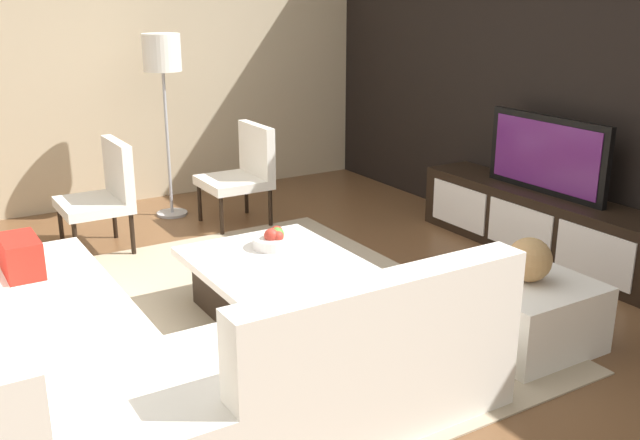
{
  "coord_description": "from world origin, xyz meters",
  "views": [
    {
      "loc": [
        3.67,
        -1.86,
        1.99
      ],
      "look_at": [
        -0.28,
        0.55,
        0.51
      ],
      "focal_mm": 40.54,
      "sensor_mm": 36.0,
      "label": 1
    }
  ],
  "objects_px": {
    "accent_chair_far": "(244,169)",
    "television": "(547,155)",
    "decorative_ball": "(529,260)",
    "accent_chair_near": "(105,190)",
    "fruit_bowl": "(274,239)",
    "media_console": "(540,223)",
    "sectional_couch": "(155,353)",
    "floor_lamp": "(162,63)",
    "ottoman": "(524,312)",
    "coffee_table": "(274,285)"
  },
  "relations": [
    {
      "from": "decorative_ball",
      "to": "accent_chair_far",
      "type": "bearing_deg",
      "value": -172.96
    },
    {
      "from": "television",
      "to": "ottoman",
      "type": "distance_m",
      "value": 1.72
    },
    {
      "from": "ottoman",
      "to": "decorative_ball",
      "type": "relative_size",
      "value": 2.74
    },
    {
      "from": "ottoman",
      "to": "accent_chair_near",
      "type": "bearing_deg",
      "value": -151.01
    },
    {
      "from": "sectional_couch",
      "to": "accent_chair_far",
      "type": "bearing_deg",
      "value": 145.83
    },
    {
      "from": "decorative_ball",
      "to": "ottoman",
      "type": "bearing_deg",
      "value": 0.0
    },
    {
      "from": "media_console",
      "to": "decorative_ball",
      "type": "distance_m",
      "value": 1.64
    },
    {
      "from": "television",
      "to": "accent_chair_far",
      "type": "relative_size",
      "value": 1.28
    },
    {
      "from": "coffee_table",
      "to": "accent_chair_near",
      "type": "xyz_separation_m",
      "value": [
        -1.78,
        -0.55,
        0.29
      ]
    },
    {
      "from": "decorative_ball",
      "to": "floor_lamp",
      "type": "bearing_deg",
      "value": -166.36
    },
    {
      "from": "accent_chair_near",
      "to": "decorative_ball",
      "type": "relative_size",
      "value": 3.41
    },
    {
      "from": "coffee_table",
      "to": "accent_chair_near",
      "type": "bearing_deg",
      "value": -162.67
    },
    {
      "from": "floor_lamp",
      "to": "fruit_bowl",
      "type": "relative_size",
      "value": 5.83
    },
    {
      "from": "floor_lamp",
      "to": "sectional_couch",
      "type": "bearing_deg",
      "value": -21.56
    },
    {
      "from": "coffee_table",
      "to": "fruit_bowl",
      "type": "height_order",
      "value": "fruit_bowl"
    },
    {
      "from": "floor_lamp",
      "to": "fruit_bowl",
      "type": "height_order",
      "value": "floor_lamp"
    },
    {
      "from": "floor_lamp",
      "to": "decorative_ball",
      "type": "distance_m",
      "value": 3.72
    },
    {
      "from": "fruit_bowl",
      "to": "accent_chair_far",
      "type": "relative_size",
      "value": 0.32
    },
    {
      "from": "media_console",
      "to": "accent_chair_far",
      "type": "height_order",
      "value": "accent_chair_far"
    },
    {
      "from": "sectional_couch",
      "to": "fruit_bowl",
      "type": "bearing_deg",
      "value": 126.36
    },
    {
      "from": "decorative_ball",
      "to": "accent_chair_near",
      "type": "bearing_deg",
      "value": -151.01
    },
    {
      "from": "coffee_table",
      "to": "television",
      "type": "bearing_deg",
      "value": 87.51
    },
    {
      "from": "sectional_couch",
      "to": "accent_chair_near",
      "type": "xyz_separation_m",
      "value": [
        -2.4,
        0.44,
        0.21
      ]
    },
    {
      "from": "accent_chair_far",
      "to": "television",
      "type": "bearing_deg",
      "value": 33.99
    },
    {
      "from": "media_console",
      "to": "sectional_couch",
      "type": "bearing_deg",
      "value": -80.86
    },
    {
      "from": "television",
      "to": "fruit_bowl",
      "type": "xyz_separation_m",
      "value": [
        -0.28,
        -2.2,
        -0.36
      ]
    },
    {
      "from": "coffee_table",
      "to": "accent_chair_near",
      "type": "height_order",
      "value": "accent_chair_near"
    },
    {
      "from": "floor_lamp",
      "to": "television",
      "type": "bearing_deg",
      "value": 40.08
    },
    {
      "from": "floor_lamp",
      "to": "accent_chair_far",
      "type": "bearing_deg",
      "value": 41.67
    },
    {
      "from": "sectional_couch",
      "to": "decorative_ball",
      "type": "distance_m",
      "value": 2.12
    },
    {
      "from": "accent_chair_far",
      "to": "decorative_ball",
      "type": "xyz_separation_m",
      "value": [
        2.97,
        0.37,
        0.04
      ]
    },
    {
      "from": "media_console",
      "to": "floor_lamp",
      "type": "xyz_separation_m",
      "value": [
        -2.49,
        -2.1,
        1.13
      ]
    },
    {
      "from": "media_console",
      "to": "coffee_table",
      "type": "relative_size",
      "value": 2.1
    },
    {
      "from": "television",
      "to": "accent_chair_near",
      "type": "height_order",
      "value": "television"
    },
    {
      "from": "ottoman",
      "to": "accent_chair_far",
      "type": "bearing_deg",
      "value": -172.96
    },
    {
      "from": "television",
      "to": "floor_lamp",
      "type": "xyz_separation_m",
      "value": [
        -2.49,
        -2.1,
        0.58
      ]
    },
    {
      "from": "sectional_couch",
      "to": "ottoman",
      "type": "relative_size",
      "value": 3.63
    },
    {
      "from": "fruit_bowl",
      "to": "accent_chair_far",
      "type": "xyz_separation_m",
      "value": [
        -1.67,
        0.58,
        0.05
      ]
    },
    {
      "from": "television",
      "to": "ottoman",
      "type": "relative_size",
      "value": 1.59
    },
    {
      "from": "fruit_bowl",
      "to": "decorative_ball",
      "type": "xyz_separation_m",
      "value": [
        1.3,
        0.95,
        0.09
      ]
    },
    {
      "from": "sectional_couch",
      "to": "accent_chair_far",
      "type": "height_order",
      "value": "accent_chair_far"
    },
    {
      "from": "sectional_couch",
      "to": "accent_chair_far",
      "type": "relative_size",
      "value": 2.92
    },
    {
      "from": "accent_chair_far",
      "to": "accent_chair_near",
      "type": "bearing_deg",
      "value": -92.34
    },
    {
      "from": "media_console",
      "to": "sectional_couch",
      "type": "height_order",
      "value": "sectional_couch"
    },
    {
      "from": "sectional_couch",
      "to": "floor_lamp",
      "type": "distance_m",
      "value": 3.43
    },
    {
      "from": "television",
      "to": "media_console",
      "type": "bearing_deg",
      "value": -90.0
    },
    {
      "from": "ottoman",
      "to": "fruit_bowl",
      "type": "distance_m",
      "value": 1.63
    },
    {
      "from": "media_console",
      "to": "accent_chair_far",
      "type": "xyz_separation_m",
      "value": [
        -1.95,
        -1.61,
        0.24
      ]
    },
    {
      "from": "coffee_table",
      "to": "fruit_bowl",
      "type": "distance_m",
      "value": 0.31
    },
    {
      "from": "coffee_table",
      "to": "decorative_ball",
      "type": "bearing_deg",
      "value": 43.11
    }
  ]
}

